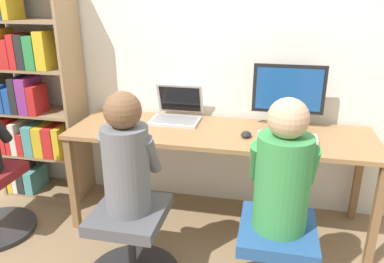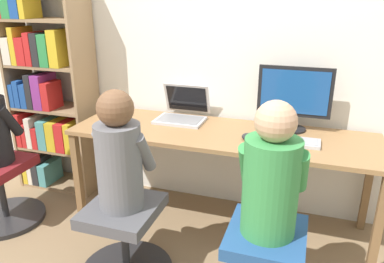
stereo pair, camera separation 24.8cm
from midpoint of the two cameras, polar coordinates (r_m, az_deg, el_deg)
ground_plane at (r=2.72m, az=0.02°, el=-17.41°), size 14.00×14.00×0.00m
wall_back at (r=2.88m, az=3.14°, el=13.00°), size 10.00×0.05×2.60m
desk at (r=2.66m, az=1.52°, el=-1.41°), size 2.13×0.65×0.75m
desktop_monitor at (r=2.72m, az=11.95°, el=5.47°), size 0.50×0.20×0.45m
laptop at (r=2.86m, az=-4.85°, el=2.75°), size 0.36×0.34×0.26m
keyboard at (r=2.54m, az=11.60°, el=-0.89°), size 0.39×0.15×0.03m
computer_mouse_by_keyboard at (r=2.53m, az=5.48°, el=-0.49°), size 0.07×0.10×0.04m
office_chair_right at (r=2.39m, az=-12.27°, el=-16.61°), size 0.57×0.57×0.49m
person_at_monitor at (r=1.93m, az=10.17°, el=-6.18°), size 0.35×0.32×0.71m
person_at_laptop at (r=2.11m, az=-13.36°, el=-4.02°), size 0.32×0.30×0.70m
bookshelf at (r=3.38m, az=-25.61°, el=5.25°), size 0.70×0.34×1.84m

